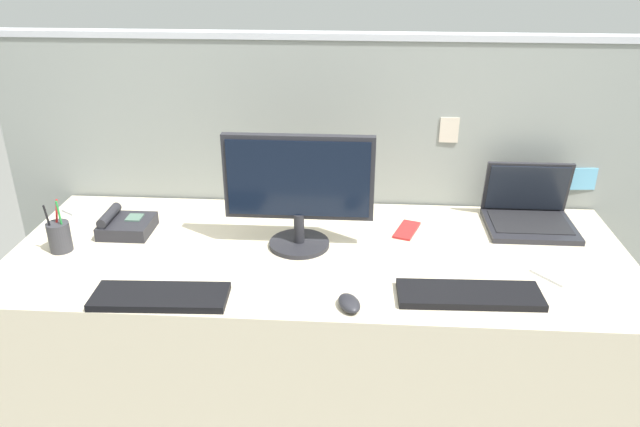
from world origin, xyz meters
TOP-DOWN VIEW (x-y plane):
  - ground_plane at (0.00, 0.00)m, footprint 10.00×10.00m
  - desk at (0.00, 0.00)m, footprint 2.12×0.83m
  - cubicle_divider at (0.00, 0.46)m, footprint 2.61×0.08m
  - desktop_monitor at (-0.07, 0.04)m, footprint 0.51×0.21m
  - laptop at (0.77, 0.27)m, footprint 0.32×0.27m
  - desk_phone at (-0.71, 0.10)m, footprint 0.18×0.17m
  - keyboard_main at (-0.45, -0.34)m, footprint 0.41×0.16m
  - keyboard_spare at (0.47, -0.26)m, footprint 0.43×0.15m
  - computer_mouse_right_hand at (0.11, -0.34)m, footprint 0.09×0.11m
  - pen_cup at (-0.89, -0.05)m, footprint 0.08×0.08m
  - cell_phone_red_case at (0.31, 0.18)m, footprint 0.11×0.16m
  - cell_phone_silver_slab at (-0.96, 0.30)m, footprint 0.14×0.16m
  - cell_phone_white_slab at (0.75, -0.12)m, footprint 0.13×0.14m

SIDE VIEW (x-z plane):
  - ground_plane at x=0.00m, z-range 0.00..0.00m
  - desk at x=0.00m, z-range 0.00..0.75m
  - cubicle_divider at x=0.00m, z-range 0.00..1.42m
  - cell_phone_red_case at x=0.31m, z-range 0.75..0.76m
  - cell_phone_silver_slab at x=-0.96m, z-range 0.75..0.76m
  - cell_phone_white_slab at x=0.75m, z-range 0.75..0.76m
  - keyboard_main at x=-0.45m, z-range 0.75..0.77m
  - keyboard_spare at x=0.47m, z-range 0.75..0.77m
  - computer_mouse_right_hand at x=0.11m, z-range 0.75..0.78m
  - desk_phone at x=-0.71m, z-range 0.74..0.82m
  - laptop at x=0.77m, z-range 0.69..0.92m
  - pen_cup at x=-0.89m, z-range 0.71..0.90m
  - desktop_monitor at x=-0.07m, z-range 0.77..1.17m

